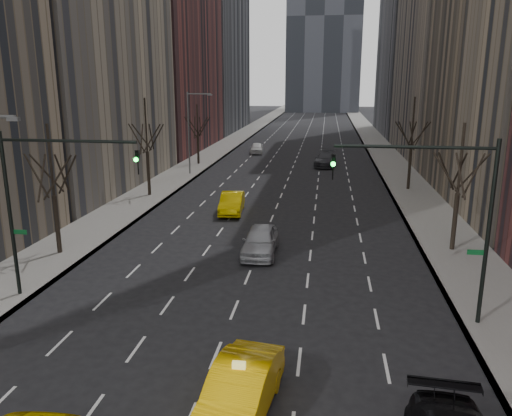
% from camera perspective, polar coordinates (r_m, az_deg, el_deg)
% --- Properties ---
extents(sidewalk_left, '(4.50, 320.00, 0.15)m').
position_cam_1_polar(sidewalk_left, '(81.31, -3.57, 7.10)').
color(sidewalk_left, slate).
rests_on(sidewalk_left, ground).
extents(sidewalk_right, '(4.50, 320.00, 0.15)m').
position_cam_1_polar(sidewalk_right, '(80.10, 13.99, 6.59)').
color(sidewalk_right, slate).
rests_on(sidewalk_right, ground).
extents(tree_lw_b, '(3.36, 3.50, 7.82)m').
position_cam_1_polar(tree_lw_b, '(32.09, -22.07, 1.33)').
color(tree_lw_b, black).
rests_on(tree_lw_b, ground).
extents(tree_lw_c, '(3.36, 3.50, 8.74)m').
position_cam_1_polar(tree_lw_c, '(46.32, -12.31, 6.19)').
color(tree_lw_c, black).
rests_on(tree_lw_c, ground).
extents(tree_lw_d, '(3.36, 3.50, 7.36)m').
position_cam_1_polar(tree_lw_d, '(63.43, -6.67, 8.13)').
color(tree_lw_d, black).
rests_on(tree_lw_d, ground).
extents(tree_rw_b, '(3.36, 3.50, 7.82)m').
position_cam_1_polar(tree_rw_b, '(32.71, 22.04, 1.57)').
color(tree_rw_b, black).
rests_on(tree_rw_b, ground).
extents(tree_rw_c, '(3.36, 3.50, 8.74)m').
position_cam_1_polar(tree_rw_c, '(50.06, 17.30, 6.47)').
color(tree_rw_c, black).
rests_on(tree_rw_c, ground).
extents(traffic_mast_left, '(6.69, 0.39, 8.00)m').
position_cam_1_polar(traffic_mast_left, '(25.23, -23.44, 1.99)').
color(traffic_mast_left, black).
rests_on(traffic_mast_left, ground).
extents(traffic_mast_right, '(6.69, 0.39, 8.00)m').
position_cam_1_polar(traffic_mast_right, '(22.17, 21.17, 0.62)').
color(traffic_mast_right, black).
rests_on(traffic_mast_right, ground).
extents(streetlight_far, '(2.83, 0.22, 9.00)m').
position_cam_1_polar(streetlight_far, '(56.21, -7.38, 9.42)').
color(streetlight_far, slate).
rests_on(streetlight_far, ground).
extents(taxi_sedan, '(2.48, 5.42, 1.72)m').
position_cam_1_polar(taxi_sedan, '(16.74, -1.93, -20.33)').
color(taxi_sedan, '#F3B705').
rests_on(taxi_sedan, ground).
extents(silver_sedan_ahead, '(2.09, 5.04, 1.71)m').
position_cam_1_polar(silver_sedan_ahead, '(30.61, 0.48, -3.75)').
color(silver_sedan_ahead, '#A4A6AC').
rests_on(silver_sedan_ahead, ground).
extents(far_taxi, '(2.15, 5.09, 1.64)m').
position_cam_1_polar(far_taxi, '(40.14, -2.77, 0.59)').
color(far_taxi, '#DCB904').
rests_on(far_taxi, ground).
extents(far_suv_grey, '(2.87, 6.09, 1.72)m').
position_cam_1_polar(far_suv_grey, '(62.73, 7.93, 5.53)').
color(far_suv_grey, '#2D2D32').
rests_on(far_suv_grey, ground).
extents(far_car_white, '(2.22, 4.63, 1.53)m').
position_cam_1_polar(far_car_white, '(73.27, 0.09, 6.86)').
color(far_car_white, silver).
rests_on(far_car_white, ground).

